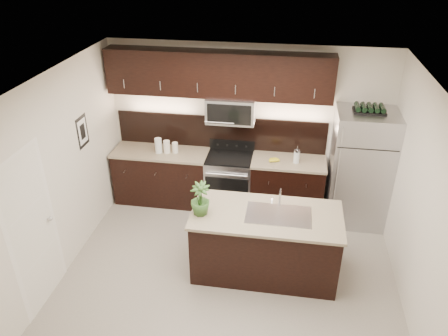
% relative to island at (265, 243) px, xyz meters
% --- Properties ---
extents(ground, '(4.50, 4.50, 0.00)m').
position_rel_island_xyz_m(ground, '(-0.47, -0.14, -0.47)').
color(ground, gray).
rests_on(ground, ground).
extents(room_walls, '(4.52, 4.02, 2.71)m').
position_rel_island_xyz_m(room_walls, '(-0.58, -0.18, 1.22)').
color(room_walls, beige).
rests_on(room_walls, ground).
extents(counter_run, '(3.51, 0.65, 0.94)m').
position_rel_island_xyz_m(counter_run, '(-0.92, 1.55, -0.00)').
color(counter_run, black).
rests_on(counter_run, ground).
extents(upper_fixtures, '(3.49, 0.40, 1.66)m').
position_rel_island_xyz_m(upper_fixtures, '(-0.90, 1.70, 1.67)').
color(upper_fixtures, black).
rests_on(upper_fixtures, counter_run).
extents(island, '(1.96, 0.96, 0.94)m').
position_rel_island_xyz_m(island, '(0.00, 0.00, 0.00)').
color(island, black).
rests_on(island, ground).
extents(sink_faucet, '(0.84, 0.50, 0.28)m').
position_rel_island_xyz_m(sink_faucet, '(0.15, 0.01, 0.48)').
color(sink_faucet, silver).
rests_on(sink_faucet, island).
extents(refrigerator, '(0.90, 0.81, 1.86)m').
position_rel_island_xyz_m(refrigerator, '(1.33, 1.49, 0.46)').
color(refrigerator, '#B2B2B7').
rests_on(refrigerator, ground).
extents(wine_rack, '(0.46, 0.28, 0.11)m').
position_rel_island_xyz_m(wine_rack, '(1.33, 1.49, 1.43)').
color(wine_rack, black).
rests_on(wine_rack, refrigerator).
extents(plant, '(0.28, 0.28, 0.45)m').
position_rel_island_xyz_m(plant, '(-0.85, -0.12, 0.69)').
color(plant, '#2D5020').
rests_on(plant, island).
extents(canisters, '(0.37, 0.15, 0.25)m').
position_rel_island_xyz_m(canisters, '(-1.79, 1.52, 0.58)').
color(canisters, silver).
rests_on(canisters, counter_run).
extents(french_press, '(0.10, 0.10, 0.28)m').
position_rel_island_xyz_m(french_press, '(0.35, 1.50, 0.57)').
color(french_press, silver).
rests_on(french_press, counter_run).
extents(bananas, '(0.22, 0.19, 0.06)m').
position_rel_island_xyz_m(bananas, '(-0.05, 1.47, 0.50)').
color(bananas, gold).
rests_on(bananas, counter_run).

